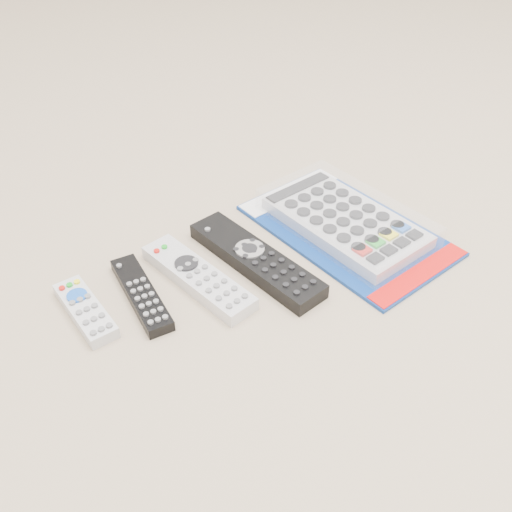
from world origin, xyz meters
TOP-DOWN VIEW (x-y plane):
  - remote_small_grey at (-0.23, 0.06)m, footprint 0.04×0.13m
  - remote_slim_black at (-0.16, 0.04)m, footprint 0.06×0.17m
  - remote_silver_dvd at (-0.08, 0.02)m, footprint 0.07×0.21m
  - remote_large_black at (0.01, 0.00)m, footprint 0.08×0.25m
  - jumbo_remote_packaged at (0.18, -0.01)m, footprint 0.21×0.34m

SIDE VIEW (x-z plane):
  - remote_slim_black at x=-0.16m, z-range 0.00..0.02m
  - remote_small_grey at x=-0.23m, z-range 0.00..0.02m
  - remote_silver_dvd at x=-0.08m, z-range 0.00..0.02m
  - remote_large_black at x=0.01m, z-range 0.00..0.03m
  - jumbo_remote_packaged at x=0.18m, z-range 0.00..0.04m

